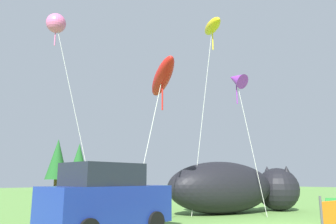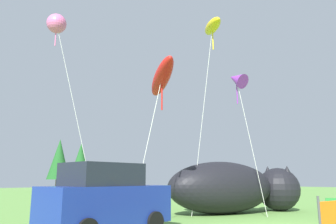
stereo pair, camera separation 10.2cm
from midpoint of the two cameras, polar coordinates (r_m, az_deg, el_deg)
The scene contains 9 objects.
parked_car at distance 10.82m, azimuth -10.60°, elevation -14.61°, with size 4.09×2.13×2.14m.
folding_chair at distance 14.55m, azimuth 27.21°, elevation -14.80°, with size 0.77×0.77×0.92m.
inflatable_cat at distance 16.95m, azimuth 11.72°, elevation -13.06°, with size 7.69×4.34×2.48m.
kite_pink_octopus at distance 19.54m, azimuth -18.68°, elevation 14.31°, with size 2.21×2.76×10.54m.
kite_yellow_hero at distance 17.88m, azimuth 7.92°, elevation 14.46°, with size 2.34×2.32×10.02m.
kite_purple_delta at distance 17.25m, azimuth 12.02°, elevation 5.53°, with size 0.92×2.02×7.24m.
kite_red_lizard at distance 12.75m, azimuth -0.84°, elevation 6.02°, with size 2.53×2.70×6.19m.
horizon_tree_east at distance 42.04m, azimuth -14.95°, elevation -8.42°, with size 2.51×2.51×5.98m.
horizon_tree_west at distance 43.83m, azimuth -18.38°, elevation -7.83°, with size 2.77×2.77×6.62m.
Camera 2 is at (-10.78, -5.17, 1.66)m, focal length 35.00 mm.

